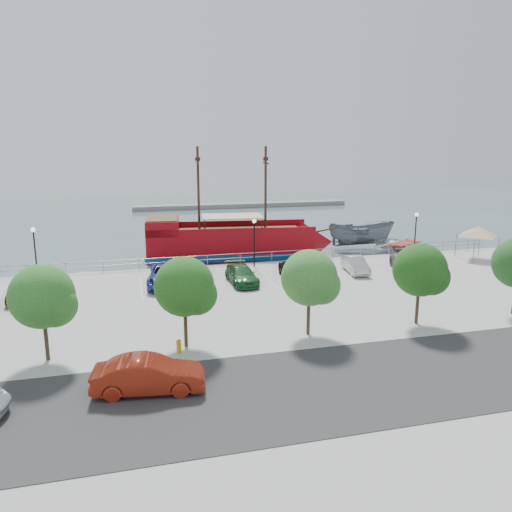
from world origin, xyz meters
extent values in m
plane|color=#49595B|center=(0.00, 0.00, -1.00)|extent=(160.00, 160.00, 0.00)
cube|color=#A2A09B|center=(0.00, -21.00, -0.60)|extent=(100.00, 58.00, 1.20)
cube|color=#323232|center=(0.00, -16.00, 0.01)|extent=(100.00, 8.00, 0.04)
cube|color=#A3A3A3|center=(0.00, -10.00, 0.01)|extent=(100.00, 4.00, 0.05)
cylinder|color=gray|center=(0.00, 7.80, 0.95)|extent=(50.00, 0.06, 0.06)
cylinder|color=gray|center=(0.00, 7.80, 0.55)|extent=(50.00, 0.06, 0.06)
cube|color=gray|center=(10.00, 55.00, -0.60)|extent=(40.00, 3.00, 0.80)
cube|color=maroon|center=(-0.99, 12.28, 0.91)|extent=(16.58, 6.85, 2.62)
cube|color=navy|center=(-0.99, 12.28, 0.06)|extent=(16.91, 7.19, 0.60)
cone|color=maroon|center=(7.81, 11.26, 0.91)|extent=(3.76, 5.17, 4.83)
cube|color=maroon|center=(-7.49, 13.03, 2.93)|extent=(3.58, 5.35, 1.41)
cube|color=brown|center=(-7.49, 13.03, 3.68)|extent=(3.33, 4.92, 0.12)
cube|color=brown|center=(-0.49, 12.22, 2.27)|extent=(13.51, 5.91, 0.15)
cube|color=maroon|center=(-0.71, 14.68, 2.57)|extent=(16.02, 2.05, 0.70)
cube|color=maroon|center=(-1.27, 9.88, 2.57)|extent=(16.02, 2.05, 0.70)
cylinder|color=#382111|center=(2.51, 11.87, 6.35)|extent=(0.27, 0.27, 8.25)
cylinder|color=#382111|center=(-3.99, 12.63, 6.35)|extent=(0.27, 0.27, 8.25)
cylinder|color=#382111|center=(2.51, 11.87, 8.86)|extent=(0.49, 3.02, 0.14)
cylinder|color=#382111|center=(-3.99, 12.63, 8.86)|extent=(0.49, 3.02, 0.14)
cube|color=beige|center=(-0.79, 12.26, 3.73)|extent=(6.24, 4.47, 0.12)
cylinder|color=#382111|center=(8.51, 11.18, 2.12)|extent=(2.51, 0.45, 0.60)
imported|color=slate|center=(14.71, 15.37, 0.44)|extent=(7.86, 4.42, 2.87)
imported|color=white|center=(18.28, 11.90, -0.29)|extent=(7.60, 8.41, 1.43)
cube|color=gray|center=(-12.53, 9.20, -0.82)|extent=(6.59, 3.89, 0.36)
cube|color=gray|center=(8.30, 9.20, -0.82)|extent=(6.39, 2.06, 0.36)
cube|color=slate|center=(17.21, 9.20, -0.81)|extent=(7.02, 3.07, 0.39)
cylinder|color=slate|center=(19.92, 5.55, 1.11)|extent=(0.07, 0.07, 2.23)
cylinder|color=slate|center=(22.55, 5.56, 1.11)|extent=(0.07, 0.07, 2.23)
cylinder|color=slate|center=(19.93, 2.92, 1.11)|extent=(0.07, 0.07, 2.23)
cylinder|color=slate|center=(22.56, 2.93, 1.11)|extent=(0.07, 0.07, 2.23)
pyramid|color=silver|center=(21.24, 4.24, 3.09)|extent=(4.27, 4.27, 0.91)
imported|color=maroon|center=(-10.17, -14.61, 0.81)|extent=(5.07, 2.32, 1.61)
cylinder|color=gold|center=(-8.47, -10.80, 0.32)|extent=(0.25, 0.25, 0.63)
sphere|color=gold|center=(-8.47, -10.80, 0.65)|extent=(0.27, 0.27, 0.27)
cylinder|color=black|center=(-18.00, 6.50, 2.00)|extent=(0.12, 0.12, 4.00)
sphere|color=#FFF2CC|center=(-18.00, 6.50, 4.10)|extent=(0.36, 0.36, 0.36)
cylinder|color=black|center=(0.00, 6.50, 2.00)|extent=(0.12, 0.12, 4.00)
sphere|color=#FFF2CC|center=(0.00, 6.50, 4.10)|extent=(0.36, 0.36, 0.36)
cylinder|color=black|center=(16.00, 6.50, 2.00)|extent=(0.12, 0.12, 4.00)
sphere|color=#FFF2CC|center=(16.00, 6.50, 4.10)|extent=(0.36, 0.36, 0.36)
cylinder|color=#473321|center=(-15.00, -10.00, 1.10)|extent=(0.20, 0.20, 2.20)
sphere|color=#2A6322|center=(-15.00, -10.00, 3.40)|extent=(3.20, 3.20, 3.20)
sphere|color=#2A6322|center=(-14.40, -10.30, 3.00)|extent=(2.20, 2.20, 2.20)
cylinder|color=#473321|center=(-8.00, -10.00, 1.10)|extent=(0.20, 0.20, 2.20)
sphere|color=#215418|center=(-8.00, -10.00, 3.40)|extent=(3.20, 3.20, 3.20)
sphere|color=#215418|center=(-7.40, -10.30, 3.00)|extent=(2.20, 2.20, 2.20)
cylinder|color=#473321|center=(-1.00, -10.00, 1.10)|extent=(0.20, 0.20, 2.20)
sphere|color=#356F2B|center=(-1.00, -10.00, 3.40)|extent=(3.20, 3.20, 3.20)
sphere|color=#356F2B|center=(-0.40, -10.30, 3.00)|extent=(2.20, 2.20, 2.20)
cylinder|color=#473321|center=(6.00, -10.00, 1.10)|extent=(0.20, 0.20, 2.20)
sphere|color=#1C4B15|center=(6.00, -10.00, 3.40)|extent=(3.20, 3.20, 3.20)
sphere|color=#1C4B15|center=(6.60, -10.30, 3.00)|extent=(2.20, 2.20, 2.20)
imported|color=#96080A|center=(-17.98, 1.38, 0.78)|extent=(2.22, 4.70, 1.55)
imported|color=navy|center=(-8.06, 2.36, 0.81)|extent=(3.42, 6.12, 1.62)
imported|color=#235D2D|center=(-2.30, 1.46, 0.69)|extent=(2.09, 4.82, 1.38)
imported|color=black|center=(2.07, 2.08, 0.67)|extent=(1.68, 3.95, 1.33)
imported|color=silver|center=(7.78, 2.25, 0.68)|extent=(1.99, 4.31, 1.37)
imported|color=slate|center=(12.64, 1.27, 0.77)|extent=(3.61, 5.95, 1.54)
camera|label=1|loc=(-10.64, -35.40, 10.81)|focal=35.00mm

